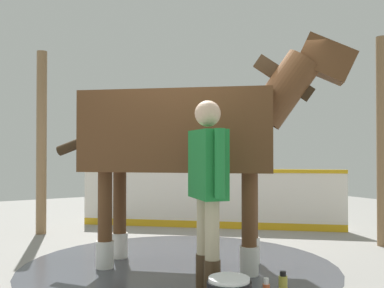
{
  "coord_description": "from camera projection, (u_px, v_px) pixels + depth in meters",
  "views": [
    {
      "loc": [
        4.52,
        -2.62,
        1.31
      ],
      "look_at": [
        0.61,
        -0.26,
        1.39
      ],
      "focal_mm": 41.52,
      "sensor_mm": 36.0,
      "label": 1
    }
  ],
  "objects": [
    {
      "name": "barrier_wall",
      "position": [
        210.0,
        201.0,
        7.59
      ],
      "size": [
        3.04,
        3.46,
        1.01
      ],
      "color": "white",
      "rests_on": "ground"
    },
    {
      "name": "roof_post_near",
      "position": [
        383.0,
        141.0,
        6.17
      ],
      "size": [
        0.16,
        0.16,
        2.91
      ],
      "primitive_type": "cylinder",
      "color": "olive",
      "rests_on": "ground"
    },
    {
      "name": "roof_post_far",
      "position": [
        42.0,
        142.0,
        7.07
      ],
      "size": [
        0.16,
        0.16,
        2.91
      ],
      "primitive_type": "cylinder",
      "color": "olive",
      "rests_on": "ground"
    },
    {
      "name": "bottle_shampoo",
      "position": [
        283.0,
        285.0,
        4.0
      ],
      "size": [
        0.08,
        0.08,
        0.23
      ],
      "color": "#D8CC4C",
      "rests_on": "ground"
    },
    {
      "name": "ground_plane",
      "position": [
        184.0,
        264.0,
        5.2
      ],
      "size": [
        16.0,
        16.0,
        0.02
      ],
      "primitive_type": "cube",
      "color": "gray"
    },
    {
      "name": "horse",
      "position": [
        189.0,
        135.0,
        5.08
      ],
      "size": [
        2.43,
        2.74,
        2.59
      ],
      "rotation": [
        0.0,
        0.0,
        0.85
      ],
      "color": "brown",
      "rests_on": "ground"
    },
    {
      "name": "wet_patch",
      "position": [
        179.0,
        266.0,
        5.08
      ],
      "size": [
        3.59,
        3.59,
        0.0
      ],
      "primitive_type": "cylinder",
      "color": "#42444C",
      "rests_on": "ground"
    },
    {
      "name": "handler",
      "position": [
        208.0,
        181.0,
        4.03
      ],
      "size": [
        0.69,
        0.34,
        1.78
      ],
      "rotation": [
        0.0,
        0.0,
        4.47
      ],
      "color": "#47331E",
      "rests_on": "ground"
    }
  ]
}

